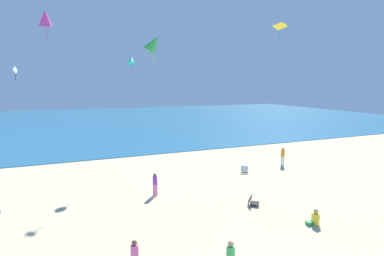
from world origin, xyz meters
The scene contains 13 objects.
ground_plane centered at (0.00, 10.00, 0.00)m, with size 120.00×120.00×0.00m, color #C6B58C.
ocean_water centered at (0.00, 51.52, 0.03)m, with size 120.00×60.00×0.05m, color #236084.
beach_chair_far_right centered at (6.66, 13.21, 0.24)m, with size 0.85×0.86×0.55m.
beach_chair_mid_beach centered at (3.71, 7.71, 0.24)m, with size 0.81×0.80×0.55m.
person_0 centered at (-3.62, 4.01, 0.80)m, with size 0.37×0.37×1.38m.
person_2 centered at (5.23, 4.64, 0.29)m, with size 0.70×0.49×0.80m.
person_3 centered at (-1.01, 11.23, 0.80)m, with size 0.39×0.39×1.39m.
person_5 centered at (10.70, 13.75, 0.91)m, with size 0.33×0.33×1.58m.
kite_magenta centered at (-6.79, 16.03, 10.99)m, with size 0.90×1.06×1.94m.
kite_yellow centered at (4.15, 6.57, 9.62)m, with size 0.67×0.59×1.06m.
kite_teal centered at (-1.02, 17.84, 8.70)m, with size 0.83×0.95×1.20m.
kite_white centered at (-9.49, 20.82, 7.88)m, with size 0.26×0.60×1.12m.
kite_green centered at (-0.79, 11.83, 9.18)m, with size 1.45×1.19×1.91m.
Camera 1 is at (-5.25, -5.45, 6.73)m, focal length 27.07 mm.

